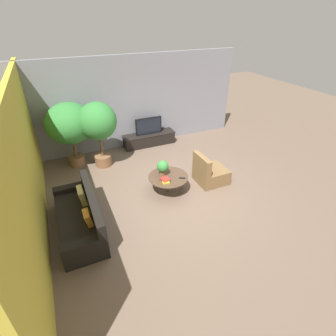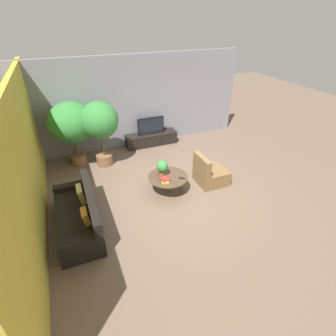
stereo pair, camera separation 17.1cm
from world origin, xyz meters
name	(u,v)px [view 2 (the right image)]	position (x,y,z in m)	size (l,w,h in m)	color
ground_plane	(177,191)	(0.00, 0.00, 0.00)	(24.00, 24.00, 0.00)	brown
back_wall_stone	(138,102)	(0.00, 3.26, 1.50)	(7.40, 0.12, 3.00)	gray
side_wall_left	(27,162)	(-3.26, 0.20, 1.50)	(0.12, 7.40, 3.00)	gold
media_console	(151,139)	(0.32, 2.94, 0.22)	(1.83, 0.50, 0.43)	black
television	(151,126)	(0.32, 2.94, 0.71)	(0.92, 0.13, 0.58)	black
coffee_table	(168,181)	(-0.21, 0.11, 0.32)	(1.03, 1.03, 0.45)	#756656
couch_by_wall	(79,216)	(-2.50, -0.39, 0.28)	(0.84, 2.13, 0.84)	black
armchair_wicker	(210,174)	(1.02, 0.05, 0.27)	(0.80, 0.76, 0.86)	brown
potted_palm_tall	(72,123)	(-2.21, 2.55, 1.32)	(1.36, 1.36, 1.95)	brown
potted_palm_corner	(100,123)	(-1.47, 2.18, 1.36)	(1.08, 1.08, 1.98)	brown
potted_plant_tabletop	(162,167)	(-0.30, 0.25, 0.68)	(0.30, 0.30, 0.40)	brown
book_stack	(165,180)	(-0.37, -0.07, 0.49)	(0.22, 0.26, 0.08)	gold
remote_black	(182,178)	(0.08, -0.11, 0.46)	(0.04, 0.16, 0.02)	black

